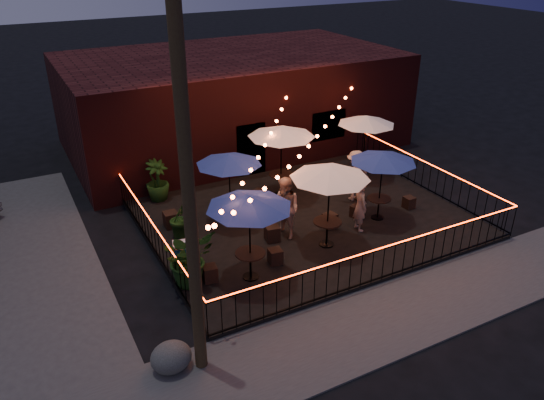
{
  "coord_description": "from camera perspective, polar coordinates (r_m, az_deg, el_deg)",
  "views": [
    {
      "loc": [
        -8.14,
        -11.07,
        8.41
      ],
      "look_at": [
        -1.19,
        2.05,
        1.05
      ],
      "focal_mm": 35.0,
      "sensor_mm": 36.0,
      "label": 1
    }
  ],
  "objects": [
    {
      "name": "bistro_chair_10",
      "position": [
        20.02,
        6.97,
        2.49
      ],
      "size": [
        0.47,
        0.47,
        0.45
      ],
      "primitive_type": "cube",
      "rotation": [
        0.0,
        0.0,
        0.31
      ],
      "color": "black",
      "rests_on": "patio"
    },
    {
      "name": "fence_left",
      "position": [
        15.52,
        -12.45,
        -4.27
      ],
      "size": [
        0.04,
        8.0,
        1.04
      ],
      "rotation": [
        0.0,
        0.0,
        1.57
      ],
      "color": "black",
      "rests_on": "patio"
    },
    {
      "name": "bistro_chair_11",
      "position": [
        21.63,
        10.22,
        4.09
      ],
      "size": [
        0.43,
        0.43,
        0.42
      ],
      "primitive_type": "cube",
      "rotation": [
        0.0,
        0.0,
        3.36
      ],
      "color": "black",
      "rests_on": "patio"
    },
    {
      "name": "cafe_table_2",
      "position": [
        14.98,
        6.27,
        2.87
      ],
      "size": [
        2.59,
        2.59,
        2.55
      ],
      "rotation": [
        0.0,
        0.0,
        0.13
      ],
      "color": "black",
      "rests_on": "patio"
    },
    {
      "name": "festoon_lights",
      "position": [
        15.77,
        1.2,
        4.43
      ],
      "size": [
        10.02,
        8.72,
        1.32
      ],
      "color": "#FF5623",
      "rests_on": "ground"
    },
    {
      "name": "cafe_table_0",
      "position": [
        13.39,
        -2.48,
        -0.28
      ],
      "size": [
        2.57,
        2.57,
        2.48
      ],
      "rotation": [
        0.0,
        0.0,
        -0.16
      ],
      "color": "black",
      "rests_on": "patio"
    },
    {
      "name": "potted_shrub_c",
      "position": [
        18.78,
        -12.26,
        2.07
      ],
      "size": [
        1.06,
        1.06,
        1.45
      ],
      "primitive_type": "imported",
      "rotation": [
        0.0,
        0.0,
        0.41
      ],
      "color": "#1E3C13",
      "rests_on": "patio"
    },
    {
      "name": "potted_shrub_a",
      "position": [
        14.08,
        -9.0,
        -6.16
      ],
      "size": [
        1.7,
        1.59,
        1.53
      ],
      "primitive_type": "imported",
      "rotation": [
        0.0,
        0.0,
        0.34
      ],
      "color": "#1C410C",
      "rests_on": "patio"
    },
    {
      "name": "bistro_chair_3",
      "position": [
        17.52,
        -5.24,
        -0.98
      ],
      "size": [
        0.52,
        0.52,
        0.49
      ],
      "primitive_type": "cube",
      "rotation": [
        0.0,
        0.0,
        2.82
      ],
      "color": "black",
      "rests_on": "patio"
    },
    {
      "name": "bistro_chair_4",
      "position": [
        16.06,
        0.01,
        -3.6
      ],
      "size": [
        0.47,
        0.47,
        0.48
      ],
      "primitive_type": "cube",
      "rotation": [
        0.0,
        0.0,
        -0.16
      ],
      "color": "black",
      "rests_on": "patio"
    },
    {
      "name": "boulder",
      "position": [
        12.03,
        -10.81,
        -16.28
      ],
      "size": [
        1.08,
        0.99,
        0.7
      ],
      "primitive_type": "ellipsoid",
      "rotation": [
        0.0,
        0.0,
        -0.29
      ],
      "color": "#464641",
      "rests_on": "ground"
    },
    {
      "name": "bistro_chair_0",
      "position": [
        14.38,
        -6.69,
        -7.84
      ],
      "size": [
        0.41,
        0.41,
        0.44
      ],
      "primitive_type": "cube",
      "rotation": [
        0.0,
        0.0,
        -0.13
      ],
      "color": "black",
      "rests_on": "patio"
    },
    {
      "name": "bistro_chair_7",
      "position": [
        19.5,
        3.46,
        2.01
      ],
      "size": [
        0.41,
        0.41,
        0.46
      ],
      "primitive_type": "cube",
      "rotation": [
        0.0,
        0.0,
        3.2
      ],
      "color": "black",
      "rests_on": "patio"
    },
    {
      "name": "patron_c",
      "position": [
        18.52,
        8.95,
        2.62
      ],
      "size": [
        1.21,
        0.75,
        1.8
      ],
      "primitive_type": "imported",
      "rotation": [
        0.0,
        0.0,
        3.07
      ],
      "color": "#E3B690",
      "rests_on": "patio"
    },
    {
      "name": "cafe_table_1",
      "position": [
        16.48,
        -4.68,
        4.28
      ],
      "size": [
        2.4,
        2.4,
        2.29
      ],
      "rotation": [
        0.0,
        0.0,
        0.17
      ],
      "color": "black",
      "rests_on": "patio"
    },
    {
      "name": "fence_right",
      "position": [
        20.09,
        15.9,
        2.63
      ],
      "size": [
        0.04,
        8.0,
        1.04
      ],
      "rotation": [
        0.0,
        0.0,
        1.57
      ],
      "color": "black",
      "rests_on": "patio"
    },
    {
      "name": "bistro_chair_5",
      "position": [
        16.91,
        6.23,
        -2.18
      ],
      "size": [
        0.45,
        0.45,
        0.45
      ],
      "primitive_type": "cube",
      "rotation": [
        0.0,
        0.0,
        3.34
      ],
      "color": "black",
      "rests_on": "patio"
    },
    {
      "name": "fence_front",
      "position": [
        14.45,
        11.88,
        -6.71
      ],
      "size": [
        10.0,
        0.04,
        1.04
      ],
      "color": "black",
      "rests_on": "patio"
    },
    {
      "name": "patron_a",
      "position": [
        16.61,
        9.46,
        -0.67
      ],
      "size": [
        0.47,
        0.64,
        1.62
      ],
      "primitive_type": "imported",
      "rotation": [
        0.0,
        0.0,
        1.42
      ],
      "color": "beige",
      "rests_on": "patio"
    },
    {
      "name": "ground",
      "position": [
        16.12,
        7.22,
        -5.33
      ],
      "size": [
        110.0,
        110.0,
        0.0
      ],
      "primitive_type": "plane",
      "color": "black",
      "rests_on": "ground"
    },
    {
      "name": "bistro_chair_6",
      "position": [
        18.24,
        -1.41,
        0.31
      ],
      "size": [
        0.55,
        0.55,
        0.5
      ],
      "primitive_type": "cube",
      "rotation": [
        0.0,
        0.0,
        0.41
      ],
      "color": "black",
      "rests_on": "patio"
    },
    {
      "name": "cooler",
      "position": [
        14.73,
        -9.2,
        -6.06
      ],
      "size": [
        0.77,
        0.64,
        0.88
      ],
      "rotation": [
        0.0,
        0.0,
        -0.26
      ],
      "color": "#1050A2",
      "rests_on": "patio"
    },
    {
      "name": "utility_pole",
      "position": [
        9.94,
        -8.91,
        -0.32
      ],
      "size": [
        0.26,
        0.26,
        8.0
      ],
      "primitive_type": "cylinder",
      "color": "#3A2817",
      "rests_on": "ground"
    },
    {
      "name": "cafe_table_3",
      "position": [
        18.12,
        1.02,
        7.31
      ],
      "size": [
        2.82,
        2.82,
        2.57
      ],
      "rotation": [
        0.0,
        0.0,
        0.24
      ],
      "color": "black",
      "rests_on": "patio"
    },
    {
      "name": "cafe_table_4",
      "position": [
        16.89,
        11.88,
        4.46
      ],
      "size": [
        2.48,
        2.48,
        2.32
      ],
      "rotation": [
        0.0,
        0.0,
        -0.2
      ],
      "color": "black",
      "rests_on": "patio"
    },
    {
      "name": "bistro_chair_9",
      "position": [
        18.58,
        14.51,
        -0.25
      ],
      "size": [
        0.35,
        0.35,
        0.4
      ],
      "primitive_type": "cube",
      "rotation": [
        0.0,
        0.0,
        3.18
      ],
      "color": "black",
      "rests_on": "patio"
    },
    {
      "name": "sidewalk",
      "position": [
        14.07,
        14.86,
        -11.27
      ],
      "size": [
        18.0,
        2.5,
        0.05
      ],
      "primitive_type": "cube",
      "color": "#484543",
      "rests_on": "ground"
    },
    {
      "name": "potted_shrub_b",
      "position": [
        16.35,
        -9.8,
        -1.86
      ],
      "size": [
        0.79,
        0.69,
        1.27
      ],
      "primitive_type": "imported",
      "rotation": [
        0.0,
        0.0,
        0.2
      ],
      "color": "#113512",
      "rests_on": "patio"
    },
    {
      "name": "cafe_table_5",
      "position": [
        20.17,
        10.12,
        8.38
      ],
      "size": [
        2.75,
        2.75,
        2.38
      ],
      "rotation": [
        0.0,
        0.0,
        -0.34
      ],
      "color": "black",
      "rests_on": "patio"
    },
    {
      "name": "bistro_chair_2",
      "position": [
        17.1,
        -10.83,
        -2.07
      ],
      "size": [
        0.44,
        0.44,
        0.5
      ],
      "primitive_type": "cube",
      "rotation": [
        0.0,
        0.0,
        -0.03
      ],
      "color": "black",
      "rests_on": "patio"
    },
    {
      "name": "bistro_chair_8",
      "position": [
        17.63,
        9.07,
        -1.18
      ],
      "size": [
        0.44,
        0.44,
        0.4
      ],
      "primitive_type": "cube",
      "rotation": [
        0.0,
        0.0,
        0.36
      ],
      "color": "black",
      "rests_on": "patio"
    },
    {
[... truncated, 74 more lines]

